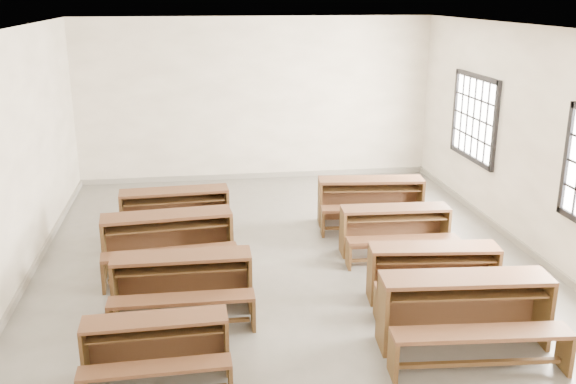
{
  "coord_description": "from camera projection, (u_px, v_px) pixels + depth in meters",
  "views": [
    {
      "loc": [
        -1.25,
        -8.32,
        3.62
      ],
      "look_at": [
        0.0,
        0.0,
        1.0
      ],
      "focal_mm": 40.0,
      "sensor_mm": 36.0,
      "label": 1
    }
  ],
  "objects": [
    {
      "name": "desk_set_3",
      "position": [
        175.0,
        210.0,
        9.84
      ],
      "size": [
        1.69,
        0.94,
        0.74
      ],
      "rotation": [
        0.0,
        0.0,
        0.05
      ],
      "color": "brown",
      "rests_on": "ground"
    },
    {
      "name": "room",
      "position": [
        295.0,
        109.0,
        8.49
      ],
      "size": [
        8.5,
        8.5,
        3.2
      ],
      "color": "slate",
      "rests_on": "ground"
    },
    {
      "name": "desk_set_1",
      "position": [
        183.0,
        280.0,
        7.45
      ],
      "size": [
        1.62,
        0.86,
        0.72
      ],
      "rotation": [
        0.0,
        0.0,
        -0.01
      ],
      "color": "brown",
      "rests_on": "ground"
    },
    {
      "name": "desk_set_0",
      "position": [
        156.0,
        344.0,
        6.2
      ],
      "size": [
        1.41,
        0.75,
        0.63
      ],
      "rotation": [
        0.0,
        0.0,
        0.02
      ],
      "color": "brown",
      "rests_on": "ground"
    },
    {
      "name": "desk_set_7",
      "position": [
        371.0,
        198.0,
        10.37
      ],
      "size": [
        1.77,
        1.06,
        0.76
      ],
      "rotation": [
        0.0,
        0.0,
        -0.11
      ],
      "color": "brown",
      "rests_on": "ground"
    },
    {
      "name": "desk_set_4",
      "position": [
        466.0,
        308.0,
        6.71
      ],
      "size": [
        1.85,
        1.07,
        0.8
      ],
      "rotation": [
        0.0,
        0.0,
        -0.08
      ],
      "color": "brown",
      "rests_on": "ground"
    },
    {
      "name": "desk_set_5",
      "position": [
        434.0,
        270.0,
        7.76
      ],
      "size": [
        1.64,
        0.98,
        0.7
      ],
      "rotation": [
        0.0,
        0.0,
        -0.11
      ],
      "color": "brown",
      "rests_on": "ground"
    },
    {
      "name": "desk_set_6",
      "position": [
        395.0,
        227.0,
        9.19
      ],
      "size": [
        1.59,
        0.89,
        0.7
      ],
      "rotation": [
        0.0,
        0.0,
        -0.05
      ],
      "color": "brown",
      "rests_on": "ground"
    },
    {
      "name": "desk_set_2",
      "position": [
        168.0,
        238.0,
        8.66
      ],
      "size": [
        1.81,
        1.04,
        0.78
      ],
      "rotation": [
        0.0,
        0.0,
        0.08
      ],
      "color": "brown",
      "rests_on": "ground"
    }
  ]
}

